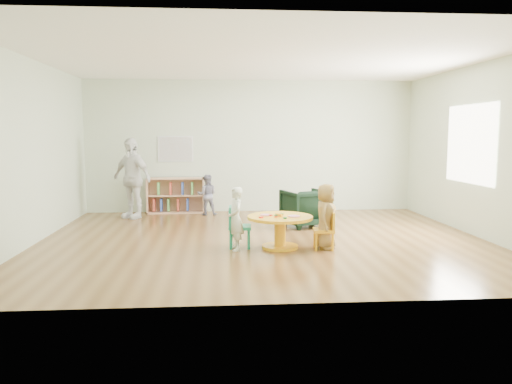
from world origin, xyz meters
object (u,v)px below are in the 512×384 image
at_px(kid_chair_right, 327,229).
at_px(armchair, 305,208).
at_px(toddler, 207,195).
at_px(bookshelf, 175,196).
at_px(child_right, 326,216).
at_px(activity_table, 280,226).
at_px(adult_caretaker, 132,178).
at_px(kid_chair_left, 237,226).
at_px(child_left, 236,219).

bearing_deg(kid_chair_right, armchair, 5.82).
height_order(kid_chair_right, toddler, toddler).
bearing_deg(bookshelf, child_right, -55.11).
bearing_deg(child_right, activity_table, 105.82).
relative_size(bookshelf, child_right, 1.26).
bearing_deg(kid_chair_right, activity_table, 85.52).
bearing_deg(kid_chair_right, adult_caretaker, 53.66).
bearing_deg(activity_table, armchair, 68.27).
bearing_deg(armchair, adult_caretaker, -37.65).
relative_size(kid_chair_left, bookshelf, 0.51).
bearing_deg(child_right, toddler, 52.50).
relative_size(kid_chair_left, toddler, 0.73).
relative_size(bookshelf, toddler, 1.43).
height_order(activity_table, toddler, toddler).
distance_m(activity_table, bookshelf, 3.89).
relative_size(kid_chair_right, armchair, 0.74).
height_order(kid_chair_right, bookshelf, bookshelf).
height_order(toddler, adult_caretaker, adult_caretaker).
bearing_deg(child_right, child_left, 112.70).
xyz_separation_m(activity_table, child_left, (-0.65, -0.07, 0.13)).
height_order(kid_chair_left, armchair, armchair).
relative_size(kid_chair_left, armchair, 0.82).
height_order(armchair, child_left, child_left).
xyz_separation_m(child_right, adult_caretaker, (-3.26, 2.94, 0.32)).
height_order(bookshelf, toddler, toddler).
relative_size(kid_chair_left, child_left, 0.67).
bearing_deg(armchair, activity_table, 50.39).
distance_m(kid_chair_right, adult_caretaker, 4.45).
bearing_deg(toddler, child_right, 119.72).
relative_size(activity_table, kid_chair_left, 1.57).
distance_m(activity_table, armchair, 1.80).
relative_size(kid_chair_left, adult_caretaker, 0.38).
distance_m(kid_chair_left, armchair, 2.05).
bearing_deg(adult_caretaker, child_right, -6.39).
height_order(activity_table, child_right, child_right).
bearing_deg(activity_table, child_right, -7.38).
bearing_deg(child_left, toddler, 178.62).
relative_size(armchair, child_right, 0.78).
bearing_deg(armchair, kid_chair_left, 32.77).
bearing_deg(kid_chair_left, child_right, 85.37).
xyz_separation_m(activity_table, armchair, (0.67, 1.68, 0.01)).
bearing_deg(kid_chair_right, bookshelf, 40.65).
height_order(kid_chair_right, child_left, child_left).
height_order(activity_table, kid_chair_right, kid_chair_right).
bearing_deg(child_left, kid_chair_right, 77.92).
bearing_deg(bookshelf, toddler, -27.38).
distance_m(activity_table, child_left, 0.67).
height_order(child_left, toddler, child_left).
relative_size(activity_table, toddler, 1.14).
relative_size(kid_chair_right, toddler, 0.66).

